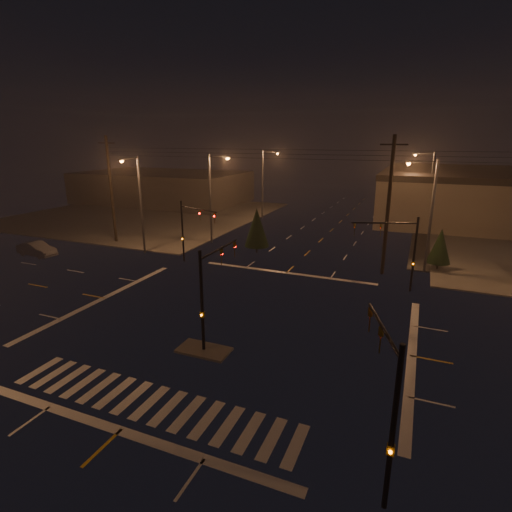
{
  "coord_description": "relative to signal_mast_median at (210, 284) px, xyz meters",
  "views": [
    {
      "loc": [
        10.53,
        -21.62,
        11.68
      ],
      "look_at": [
        -0.73,
        5.52,
        3.0
      ],
      "focal_mm": 28.0,
      "sensor_mm": 36.0,
      "label": 1
    }
  ],
  "objects": [
    {
      "name": "sidewalk_nw",
      "position": [
        -30.0,
        33.07,
        -3.69
      ],
      "size": [
        36.0,
        36.0,
        0.12
      ],
      "primitive_type": "cube",
      "color": "#4D4B45",
      "rests_on": "ground"
    },
    {
      "name": "stop_bar_far",
      "position": [
        -0.0,
        14.07,
        -3.75
      ],
      "size": [
        16.0,
        0.5,
        0.01
      ],
      "primitive_type": "cube",
      "color": "beige",
      "rests_on": "ground"
    },
    {
      "name": "signal_mast_se",
      "position": [
        10.23,
        -6.68,
        -0.04
      ],
      "size": [
        1.55,
        3.87,
        6.0
      ],
      "color": "black",
      "rests_on": "ground"
    },
    {
      "name": "stop_bar_near",
      "position": [
        -0.0,
        -7.93,
        -3.75
      ],
      "size": [
        16.0,
        0.5,
        0.01
      ],
      "primitive_type": "cube",
      "color": "beige",
      "rests_on": "ground"
    },
    {
      "name": "streetlight_2",
      "position": [
        -11.18,
        37.07,
        2.05
      ],
      "size": [
        2.77,
        0.32,
        10.0
      ],
      "color": "#38383A",
      "rests_on": "ground"
    },
    {
      "name": "utility_pole_0",
      "position": [
        -22.0,
        17.07,
        2.38
      ],
      "size": [
        2.2,
        0.32,
        12.0
      ],
      "color": "black",
      "rests_on": "ground"
    },
    {
      "name": "median_island",
      "position": [
        -0.0,
        -0.93,
        -3.68
      ],
      "size": [
        3.0,
        1.6,
        0.15
      ],
      "primitive_type": "cube",
      "color": "#4D4B45",
      "rests_on": "ground"
    },
    {
      "name": "streetlight_5",
      "position": [
        -16.0,
        14.26,
        2.05
      ],
      "size": [
        0.32,
        2.77,
        10.0
      ],
      "color": "#38383A",
      "rests_on": "ground"
    },
    {
      "name": "signal_mast_median",
      "position": [
        0.0,
        0.0,
        0.0
      ],
      "size": [
        0.25,
        4.59,
        6.0
      ],
      "color": "black",
      "rests_on": "ground"
    },
    {
      "name": "car_crossing",
      "position": [
        -25.48,
        9.33,
        -3.01
      ],
      "size": [
        4.63,
        1.92,
        1.49
      ],
      "primitive_type": "imported",
      "rotation": [
        0.0,
        0.0,
        1.49
      ],
      "color": "#595A61",
      "rests_on": "ground"
    },
    {
      "name": "ground",
      "position": [
        -0.0,
        3.07,
        -3.75
      ],
      "size": [
        140.0,
        140.0,
        0.0
      ],
      "primitive_type": "plane",
      "color": "black",
      "rests_on": "ground"
    },
    {
      "name": "crosswalk",
      "position": [
        -0.0,
        -5.93,
        -3.75
      ],
      "size": [
        15.0,
        2.6,
        0.01
      ],
      "primitive_type": "cube",
      "color": "beige",
      "rests_on": "ground"
    },
    {
      "name": "utility_pole_1",
      "position": [
        8.0,
        17.07,
        2.38
      ],
      "size": [
        2.2,
        0.32,
        12.0
      ],
      "color": "black",
      "rests_on": "ground"
    },
    {
      "name": "streetlight_3",
      "position": [
        11.18,
        19.07,
        2.05
      ],
      "size": [
        2.77,
        0.32,
        10.0
      ],
      "color": "#38383A",
      "rests_on": "ground"
    },
    {
      "name": "streetlight_4",
      "position": [
        11.18,
        39.07,
        2.05
      ],
      "size": [
        2.77,
        0.32,
        10.0
      ],
      "color": "#38383A",
      "rests_on": "ground"
    },
    {
      "name": "conifer_0",
      "position": [
        12.59,
        20.19,
        -1.45
      ],
      "size": [
        2.06,
        2.06,
        3.92
      ],
      "color": "black",
      "rests_on": "ground"
    },
    {
      "name": "commercial_block",
      "position": [
        -35.0,
        45.07,
        -0.95
      ],
      "size": [
        30.0,
        18.0,
        5.6
      ],
      "primitive_type": "cube",
      "color": "#3E3937",
      "rests_on": "ground"
    },
    {
      "name": "streetlight_1",
      "position": [
        -11.18,
        21.07,
        2.05
      ],
      "size": [
        2.77,
        0.32,
        10.0
      ],
      "color": "#38383A",
      "rests_on": "ground"
    },
    {
      "name": "conifer_3",
      "position": [
        -5.07,
        19.29,
        -1.02
      ],
      "size": [
        2.6,
        2.6,
        4.76
      ],
      "color": "black",
      "rests_on": "ground"
    },
    {
      "name": "signal_mast_nw",
      "position": [
        -9.5,
        13.21,
        0.04
      ],
      "size": [
        4.84,
        1.86,
        6.0
      ],
      "color": "black",
      "rests_on": "ground"
    },
    {
      "name": "signal_mast_ne",
      "position": [
        9.5,
        13.21,
        0.04
      ],
      "size": [
        4.84,
        1.86,
        6.0
      ],
      "color": "black",
      "rests_on": "ground"
    }
  ]
}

